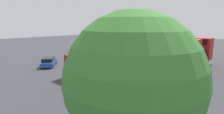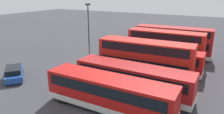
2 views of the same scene
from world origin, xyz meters
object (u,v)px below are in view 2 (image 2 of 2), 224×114
(bus_single_deck_third, at_px, (154,59))
(bus_single_deck_sixth, at_px, (109,92))
(car_hatchback_silver, at_px, (14,73))
(bus_double_decker_second, at_px, (165,46))
(bus_double_decker_fourth, at_px, (145,59))
(bus_double_decker_near_end, at_px, (172,41))
(bus_single_deck_fifth, at_px, (133,79))
(lamp_post_tall, at_px, (89,30))

(bus_single_deck_third, relative_size, bus_single_deck_sixth, 1.03)
(car_hatchback_silver, bearing_deg, bus_double_decker_second, 136.11)
(bus_single_deck_third, distance_m, bus_single_deck_sixth, 10.83)
(bus_single_deck_sixth, xyz_separation_m, car_hatchback_silver, (-0.49, -13.00, -0.92))
(bus_double_decker_fourth, distance_m, bus_single_deck_sixth, 7.59)
(bus_double_decker_near_end, relative_size, bus_single_deck_fifth, 0.98)
(bus_double_decker_second, distance_m, bus_single_deck_fifth, 11.07)
(bus_single_deck_third, height_order, bus_single_deck_sixth, same)
(bus_double_decker_second, height_order, bus_double_decker_fourth, same)
(bus_single_deck_fifth, bearing_deg, bus_single_deck_third, -178.33)
(bus_double_decker_second, bearing_deg, bus_single_deck_fifth, -0.35)
(bus_single_deck_third, height_order, bus_double_decker_fourth, bus_double_decker_fourth)
(bus_single_deck_third, bearing_deg, bus_double_decker_fourth, -0.26)
(bus_double_decker_near_end, bearing_deg, car_hatchback_silver, -37.58)
(bus_double_decker_near_end, distance_m, bus_double_decker_second, 3.70)
(bus_single_deck_third, height_order, lamp_post_tall, lamp_post_tall)
(bus_single_deck_third, bearing_deg, bus_double_decker_second, 175.87)
(bus_double_decker_near_end, distance_m, bus_double_decker_fourth, 10.84)
(bus_double_decker_fourth, relative_size, lamp_post_tall, 1.29)
(bus_double_decker_second, relative_size, bus_single_deck_fifth, 0.88)
(bus_single_deck_third, height_order, bus_single_deck_fifth, same)
(bus_double_decker_near_end, relative_size, bus_single_deck_third, 0.98)
(bus_double_decker_second, distance_m, car_hatchback_silver, 19.75)
(bus_double_decker_second, height_order, bus_single_deck_sixth, bus_double_decker_second)
(bus_double_decker_second, relative_size, bus_single_deck_sixth, 0.90)
(bus_double_decker_fourth, distance_m, lamp_post_tall, 9.28)
(lamp_post_tall, bearing_deg, bus_double_decker_fourth, 78.99)
(bus_double_decker_near_end, xyz_separation_m, bus_single_deck_fifth, (14.74, -0.18, -0.83))
(bus_double_decker_second, bearing_deg, lamp_post_tall, -59.22)
(car_hatchback_silver, height_order, lamp_post_tall, lamp_post_tall)
(bus_double_decker_second, distance_m, bus_single_deck_sixth, 14.71)
(bus_double_decker_near_end, height_order, lamp_post_tall, lamp_post_tall)
(bus_double_decker_near_end, height_order, bus_single_deck_third, bus_double_decker_near_end)
(bus_single_deck_sixth, distance_m, car_hatchback_silver, 13.04)
(bus_double_decker_second, xyz_separation_m, car_hatchback_silver, (14.18, -13.64, -1.74))
(bus_single_deck_third, bearing_deg, car_hatchback_silver, -52.29)
(bus_double_decker_fourth, height_order, lamp_post_tall, lamp_post_tall)
(bus_double_decker_near_end, height_order, bus_single_deck_fifth, bus_double_decker_near_end)
(bus_double_decker_near_end, distance_m, bus_single_deck_sixth, 18.40)
(bus_double_decker_second, distance_m, bus_double_decker_fourth, 7.14)
(bus_double_decker_near_end, xyz_separation_m, bus_single_deck_third, (7.54, -0.39, -0.83))
(bus_double_decker_near_end, bearing_deg, bus_single_deck_sixth, -2.36)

